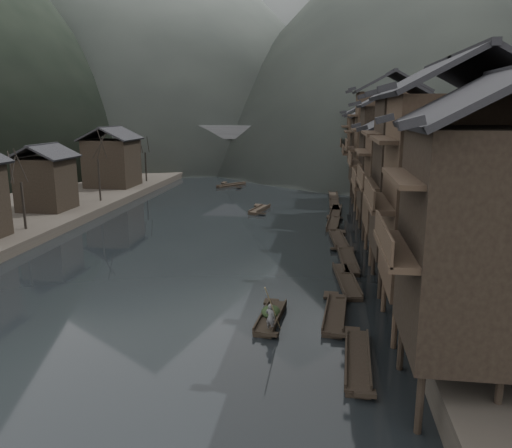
# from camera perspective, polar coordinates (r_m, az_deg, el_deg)

# --- Properties ---
(water) EXTENTS (300.00, 300.00, 0.00)m
(water) POSITION_cam_1_polar(r_m,az_deg,el_deg) (31.98, -11.93, -9.37)
(water) COLOR black
(water) RESTS_ON ground
(left_bank) EXTENTS (40.00, 200.00, 1.20)m
(left_bank) POSITION_cam_1_polar(r_m,az_deg,el_deg) (82.35, -25.81, 3.69)
(left_bank) COLOR #2D2823
(left_bank) RESTS_ON ground
(stilt_houses) EXTENTS (9.00, 67.60, 16.25)m
(stilt_houses) POSITION_cam_1_polar(r_m,az_deg,el_deg) (47.37, 16.35, 8.79)
(stilt_houses) COLOR black
(stilt_houses) RESTS_ON ground
(left_houses) EXTENTS (8.10, 53.20, 8.73)m
(left_houses) POSITION_cam_1_polar(r_m,az_deg,el_deg) (57.33, -24.98, 5.39)
(left_houses) COLOR black
(left_houses) RESTS_ON left_bank
(bare_trees) EXTENTS (3.81, 62.37, 7.61)m
(bare_trees) POSITION_cam_1_polar(r_m,az_deg,el_deg) (52.61, -23.76, 5.74)
(bare_trees) COLOR black
(bare_trees) RESTS_ON left_bank
(moored_sampans) EXTENTS (2.76, 54.48, 0.47)m
(moored_sampans) POSITION_cam_1_polar(r_m,az_deg,el_deg) (47.74, 9.40, -1.53)
(moored_sampans) COLOR black
(moored_sampans) RESTS_ON water
(midriver_boats) EXTENTS (10.36, 30.64, 0.45)m
(midriver_boats) POSITION_cam_1_polar(r_m,az_deg,el_deg) (75.36, -0.52, 3.93)
(midriver_boats) COLOR black
(midriver_boats) RESTS_ON water
(stone_bridge) EXTENTS (40.00, 6.00, 9.00)m
(stone_bridge) POSITION_cam_1_polar(r_m,az_deg,el_deg) (100.55, 1.87, 9.00)
(stone_bridge) COLOR #4C4C4F
(stone_bridge) RESTS_ON ground
(hero_sampan) EXTENTS (1.52, 5.22, 0.44)m
(hero_sampan) POSITION_cam_1_polar(r_m,az_deg,el_deg) (29.52, 1.70, -10.59)
(hero_sampan) COLOR black
(hero_sampan) RESTS_ON water
(cargo_heap) EXTENTS (1.14, 1.49, 0.68)m
(cargo_heap) POSITION_cam_1_polar(r_m,az_deg,el_deg) (29.52, 1.71, -9.38)
(cargo_heap) COLOR black
(cargo_heap) RESTS_ON hero_sampan
(boatman) EXTENTS (0.67, 0.58, 1.56)m
(boatman) POSITION_cam_1_polar(r_m,az_deg,el_deg) (27.46, 1.66, -10.15)
(boatman) COLOR #545456
(boatman) RESTS_ON hero_sampan
(bamboo_pole) EXTENTS (0.83, 2.28, 3.60)m
(bamboo_pole) POSITION_cam_1_polar(r_m,az_deg,el_deg) (26.53, 2.13, -5.03)
(bamboo_pole) COLOR #8C7A51
(bamboo_pole) RESTS_ON boatman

